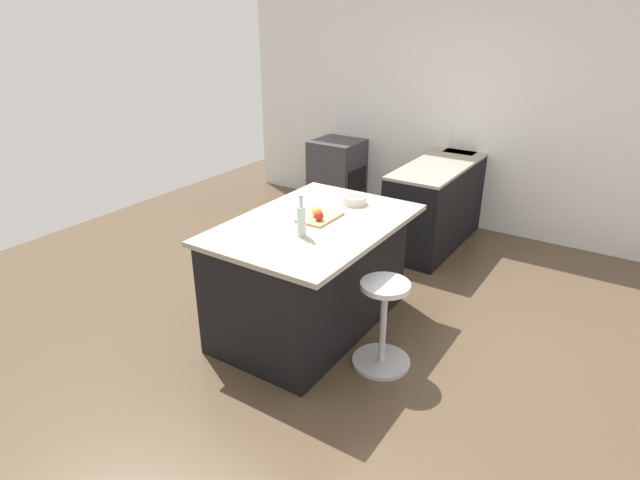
{
  "coord_description": "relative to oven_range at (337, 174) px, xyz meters",
  "views": [
    {
      "loc": [
        3.26,
        2.03,
        2.48
      ],
      "look_at": [
        0.09,
        -0.05,
        0.81
      ],
      "focal_mm": 29.78,
      "sensor_mm": 36.0,
      "label": 1
    }
  ],
  "objects": [
    {
      "name": "ground_plane",
      "position": [
        2.52,
        1.49,
        -0.45
      ],
      "size": [
        7.69,
        7.69,
        0.0
      ],
      "primitive_type": "plane",
      "color": "brown"
    },
    {
      "name": "kitchen_island",
      "position": [
        2.61,
        1.34,
        0.03
      ],
      "size": [
        1.67,
        1.15,
        0.95
      ],
      "color": "black",
      "rests_on": "ground_plane"
    },
    {
      "name": "stool_by_window",
      "position": [
        2.77,
        2.09,
        -0.12
      ],
      "size": [
        0.44,
        0.44,
        0.69
      ],
      "color": "#B7B7BC",
      "rests_on": "ground_plane"
    },
    {
      "name": "apple_red",
      "position": [
        2.61,
        1.43,
        0.56
      ],
      "size": [
        0.07,
        0.07,
        0.07
      ],
      "primitive_type": "sphere",
      "color": "red",
      "rests_on": "cutting_board"
    },
    {
      "name": "cutting_board",
      "position": [
        2.52,
        1.38,
        0.51
      ],
      "size": [
        0.36,
        0.24,
        0.02
      ],
      "primitive_type": "cube",
      "color": "tan",
      "rests_on": "kitchen_island"
    },
    {
      "name": "fruit_bowl",
      "position": [
        2.08,
        1.44,
        0.54
      ],
      "size": [
        0.2,
        0.2,
        0.07
      ],
      "color": "silver",
      "rests_on": "kitchen_island"
    },
    {
      "name": "apple_yellow",
      "position": [
        2.55,
        1.36,
        0.56
      ],
      "size": [
        0.08,
        0.08,
        0.08
      ],
      "primitive_type": "sphere",
      "color": "gold",
      "rests_on": "cutting_board"
    },
    {
      "name": "water_bottle",
      "position": [
        2.88,
        1.46,
        0.62
      ],
      "size": [
        0.06,
        0.06,
        0.31
      ],
      "color": "silver",
      "rests_on": "kitchen_island"
    },
    {
      "name": "interior_partition_left",
      "position": [
        -0.35,
        1.49,
        0.94
      ],
      "size": [
        0.12,
        5.92,
        2.77
      ],
      "color": "silver",
      "rests_on": "ground_plane"
    },
    {
      "name": "sink_cabinet",
      "position": [
        -0.0,
        1.55,
        0.02
      ],
      "size": [
        2.41,
        0.6,
        1.21
      ],
      "color": "black",
      "rests_on": "ground_plane"
    },
    {
      "name": "oven_range",
      "position": [
        0.0,
        0.0,
        0.0
      ],
      "size": [
        0.6,
        0.61,
        0.9
      ],
      "color": "#38383D",
      "rests_on": "ground_plane"
    }
  ]
}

